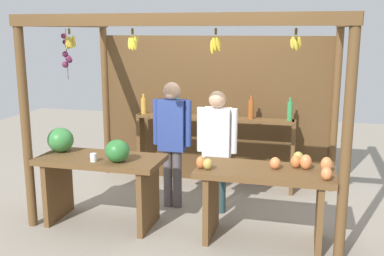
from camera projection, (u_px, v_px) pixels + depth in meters
The scene contains 7 objects.
ground_plane at pixel (196, 206), 5.70m from camera, with size 12.00×12.00×0.00m, color gray.
market_stall at pixel (205, 94), 5.86m from camera, with size 3.42×2.13×2.32m.
fruit_counter_left at pixel (96, 167), 5.08m from camera, with size 1.42×0.64×1.06m.
fruit_counter_right at pixel (267, 187), 4.64m from camera, with size 1.40×0.65×0.93m.
bottle_shelf_unit at pixel (214, 132), 6.24m from camera, with size 2.20×0.22×1.31m.
vendor_man at pixel (172, 134), 5.49m from camera, with size 0.48×0.21×1.56m.
vendor_woman at pixel (217, 142), 5.34m from camera, with size 0.48×0.20×1.48m.
Camera 1 is at (1.29, -5.21, 2.16)m, focal length 42.48 mm.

